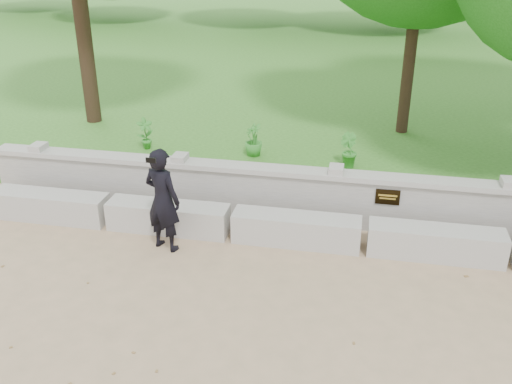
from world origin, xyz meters
TOP-DOWN VIEW (x-y plane):
  - ground at (0.00, 0.00)m, footprint 80.00×80.00m
  - lawn at (0.00, 14.00)m, footprint 40.00×22.00m
  - concrete_bench at (0.00, 1.90)m, footprint 11.90×0.45m
  - parapet_wall at (0.00, 2.60)m, footprint 12.50×0.35m
  - man_main at (-2.86, 1.38)m, footprint 0.66×0.61m
  - shrub_a at (-4.42, 4.64)m, footprint 0.40×0.40m
  - shrub_b at (-0.39, 4.49)m, footprint 0.45×0.45m
  - shrub_d at (-2.23, 4.72)m, footprint 0.47×0.48m

SIDE VIEW (x-z plane):
  - ground at x=0.00m, z-range 0.00..0.00m
  - lawn at x=0.00m, z-range 0.00..0.25m
  - concrete_bench at x=0.00m, z-range 0.00..0.45m
  - parapet_wall at x=0.00m, z-range 0.01..0.91m
  - shrub_d at x=-2.23m, z-range 0.25..0.89m
  - shrub_b at x=-0.39m, z-range 0.25..0.89m
  - shrub_a at x=-4.42m, z-range 0.25..0.89m
  - man_main at x=-2.86m, z-range 0.00..1.56m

